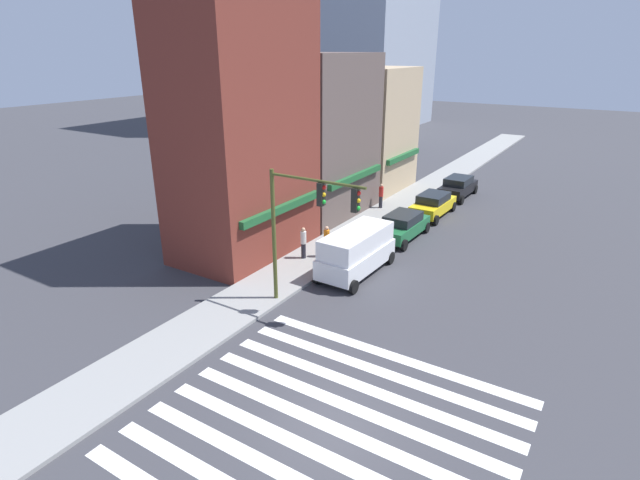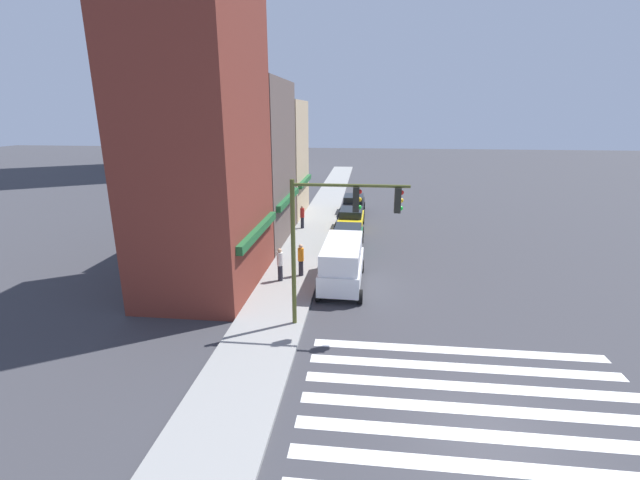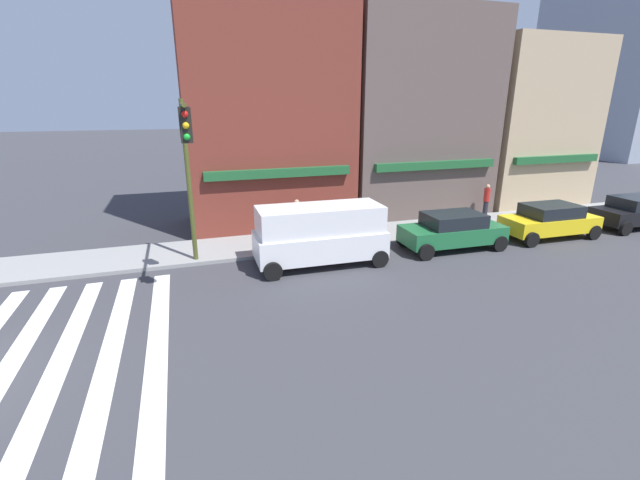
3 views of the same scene
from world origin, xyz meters
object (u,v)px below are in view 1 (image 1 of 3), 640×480
pedestrian_white_shirt (303,242)px  sedan_green (403,226)px  pedestrian_red_jacket (381,195)px  pedestrian_orange_vest (327,241)px  sedan_yellow (433,204)px  traffic_signal (305,214)px  van_white (356,250)px  sedan_black (458,187)px

pedestrian_white_shirt → sedan_green: bearing=-147.6°
pedestrian_red_jacket → pedestrian_orange_vest: bearing=-73.1°
sedan_yellow → traffic_signal: bearing=-178.7°
traffic_signal → van_white: size_ratio=1.23×
pedestrian_orange_vest → traffic_signal: bearing=0.1°
traffic_signal → pedestrian_white_shirt: bearing=34.8°
sedan_yellow → pedestrian_white_shirt: bearing=165.5°
van_white → sedan_green: van_white is taller
traffic_signal → sedan_yellow: 16.29m
pedestrian_red_jacket → pedestrian_orange_vest: 9.92m
pedestrian_red_jacket → pedestrian_white_shirt: bearing=-78.9°
sedan_yellow → sedan_black: 5.56m
van_white → sedan_green: size_ratio=1.14×
sedan_yellow → pedestrian_orange_vest: size_ratio=2.51×
sedan_yellow → pedestrian_white_shirt: 11.76m
pedestrian_orange_vest → pedestrian_white_shirt: bearing=-71.0°
traffic_signal → pedestrian_orange_vest: 6.77m
van_white → sedan_yellow: size_ratio=1.14×
pedestrian_orange_vest → sedan_black: bearing=149.9°
van_white → sedan_black: bearing=1.5°
pedestrian_red_jacket → pedestrian_orange_vest: (-9.82, -1.41, 0.00)m
pedestrian_red_jacket → van_white: bearing=-62.2°
van_white → pedestrian_white_shirt: 3.24m
van_white → sedan_yellow: 11.27m
traffic_signal → pedestrian_orange_vest: (5.42, 2.21, -3.41)m
sedan_yellow → pedestrian_white_shirt: pedestrian_white_shirt is taller
van_white → pedestrian_white_shirt: size_ratio=2.85×
sedan_yellow → pedestrian_red_jacket: 3.74m
pedestrian_white_shirt → pedestrian_orange_vest: same height
traffic_signal → pedestrian_red_jacket: bearing=13.4°
sedan_green → pedestrian_red_jacket: bearing=39.9°
sedan_yellow → pedestrian_red_jacket: bearing=101.4°
traffic_signal → sedan_black: bearing=-0.2°
traffic_signal → pedestrian_white_shirt: size_ratio=3.51×
sedan_green → sedan_yellow: bearing=1.4°
van_white → sedan_black: 16.82m
van_white → sedan_yellow: (11.26, 0.00, -0.44)m
sedan_black → pedestrian_orange_vest: pedestrian_orange_vest is taller
traffic_signal → sedan_black: 21.75m
pedestrian_red_jacket → sedan_black: bearing=68.0°
traffic_signal → van_white: traffic_signal is taller
traffic_signal → van_white: bearing=-0.7°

